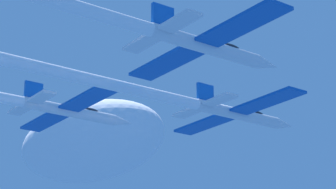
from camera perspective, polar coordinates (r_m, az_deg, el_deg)
jet_lead at (r=51.56m, az=-4.30°, el=0.76°), size 14.94×44.82×2.47m
jet_right_wing at (r=39.88m, az=-9.58°, el=7.83°), size 14.94×42.69×2.47m
cloud_wispy at (r=105.79m, az=-6.66°, el=-4.13°), size 31.96×17.58×11.19m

